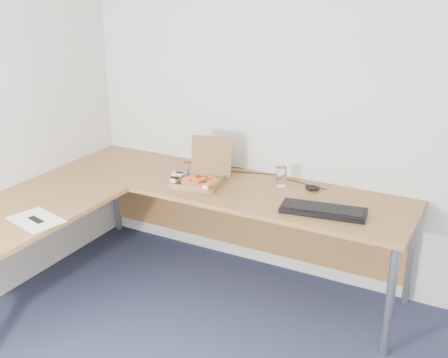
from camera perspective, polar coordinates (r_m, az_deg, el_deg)
The scene contains 10 objects.
room_shell at distance 2.23m, azimuth -5.41°, elevation -1.90°, with size 3.50×3.50×2.50m, color silver, non-canonical shape.
desk at distance 3.61m, azimuth -7.55°, elevation -2.30°, with size 2.50×2.20×0.73m.
pizza_box at distance 3.78m, azimuth -2.37°, elevation 0.01°, with size 0.29×0.33×0.29m.
drinking_glass at distance 3.76m, azimuth 5.85°, elevation 0.25°, with size 0.07×0.07×0.13m, color silver.
keyboard at distance 3.39m, azimuth 10.06°, elevation -3.18°, with size 0.51×0.18×0.03m, color black.
mouse at distance 3.72m, azimuth 8.98°, elevation -0.88°, with size 0.10×0.07×0.04m, color black.
wallet at distance 3.91m, azimuth -4.39°, elevation 0.27°, with size 0.11×0.09×0.02m, color black.
phone at distance 3.90m, azimuth -4.55°, elevation 0.52°, with size 0.11×0.06×0.02m, color #B2B5BA.
paper_sheet at distance 3.44m, azimuth -18.59°, elevation -3.95°, with size 0.32×0.22×0.00m, color white.
cable_bundle at distance 3.99m, azimuth 2.67°, elevation 0.63°, with size 0.54×0.04×0.01m, color black, non-canonical shape.
Camera 1 is at (1.15, -1.70, 2.11)m, focal length 44.93 mm.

